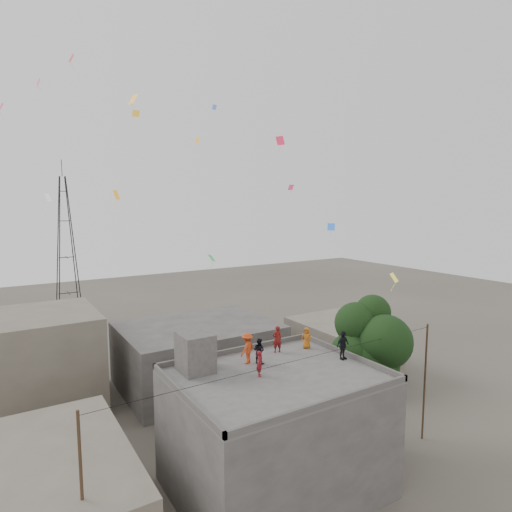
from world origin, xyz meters
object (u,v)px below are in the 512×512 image
(person_dark_adult, at_px, (343,345))
(stair_head_box, at_px, (195,352))
(transmission_tower, at_px, (66,250))
(tree, at_px, (371,346))
(person_red_adult, at_px, (277,339))

(person_dark_adult, bearing_deg, stair_head_box, 152.35)
(person_dark_adult, bearing_deg, transmission_tower, 93.90)
(stair_head_box, distance_m, tree, 10.80)
(stair_head_box, bearing_deg, person_red_adult, 1.40)
(person_dark_adult, bearing_deg, person_red_adult, 122.52)
(transmission_tower, xyz_separation_m, person_red_adult, (5.97, -37.27, -2.19))
(person_red_adult, bearing_deg, stair_head_box, 11.34)
(person_red_adult, relative_size, person_dark_adult, 0.98)
(person_red_adult, height_order, person_dark_adult, person_dark_adult)
(stair_head_box, relative_size, tree, 0.22)
(person_dark_adult, bearing_deg, tree, 5.73)
(tree, height_order, person_dark_adult, tree)
(stair_head_box, distance_m, person_dark_adult, 8.08)
(tree, distance_m, transmission_tower, 41.12)
(tree, height_order, transmission_tower, transmission_tower)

